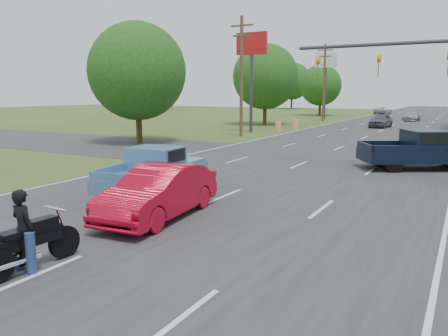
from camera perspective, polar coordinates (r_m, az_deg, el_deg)
The scene contains 23 objects.
ground at distance 9.97m, azimuth -23.61°, elevation -12.92°, with size 200.00×200.00×0.00m, color #415120.
main_road at distance 46.20m, azimuth 19.82°, elevation 4.61°, with size 15.00×180.00×0.02m, color #2D2D30.
cross_road at distance 24.88m, azimuth 11.32°, elevation 1.04°, with size 120.00×10.00×0.02m, color #2D2D30.
utility_pole_5 at distance 37.54m, azimuth 2.29°, elevation 12.23°, with size 2.00×0.28×10.00m.
utility_pole_6 at distance 59.92m, azimuth 12.95°, elevation 11.08°, with size 2.00×0.28×10.00m.
tree_0 at distance 33.34m, azimuth -11.26°, elevation 12.27°, with size 7.14×7.14×8.84m.
tree_1 at distance 51.91m, azimuth 5.43°, elevation 11.80°, with size 7.56×7.56×9.36m.
tree_2 at distance 74.67m, azimuth 12.51°, elevation 10.51°, with size 6.72×6.72×8.32m.
tree_4 at distance 101.91m, azimuth -8.83°, elevation 11.42°, with size 9.24×9.24×11.44m.
tree_6 at distance 107.24m, azimuth 8.88°, elevation 11.16°, with size 8.82×8.82×10.92m.
barrel_2 at distance 42.68m, azimuth 7.12°, elevation 5.39°, with size 0.56×0.56×1.00m, color orange.
barrel_3 at distance 46.30m, azimuth 9.34°, elevation 5.68°, with size 0.56×0.56×1.00m, color orange.
pole_sign_left_near at distance 41.68m, azimuth 3.62°, elevation 14.53°, with size 3.00×0.35×9.20m.
pole_sign_left_far at distance 64.11m, azimuth 13.17°, elevation 12.63°, with size 3.00×0.35×9.20m.
signal_mast at distance 22.52m, azimuth 25.45°, elevation 11.64°, with size 9.12×0.40×7.00m.
red_convertible at distance 13.18m, azimuth -8.48°, elevation -3.18°, with size 1.65×4.74×1.56m, color #AC071E.
motorcycle at distance 10.09m, azimuth -24.94°, elevation -9.47°, with size 0.74×2.41×1.22m.
rider at distance 10.04m, azimuth -24.71°, elevation -7.77°, with size 0.61×0.40×1.68m, color black.
blue_pickup at distance 16.69m, azimuth -8.84°, elevation -0.16°, with size 2.52×5.34×1.71m.
navy_pickup at distance 23.54m, azimuth 24.76°, elevation 2.19°, with size 6.12×4.83×1.92m.
distant_car_grey at distance 50.39m, azimuth 19.80°, elevation 5.83°, with size 1.75×4.35×1.48m, color #545459.
distant_car_silver at distance 64.02m, azimuth 23.28°, elevation 6.28°, with size 1.89×4.64×1.35m, color #A2A2A7.
distant_car_white at distance 83.07m, azimuth 20.04°, elevation 7.08°, with size 2.13×4.63×1.29m, color beige.
Camera 1 is at (7.50, -5.43, 3.71)m, focal length 35.00 mm.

